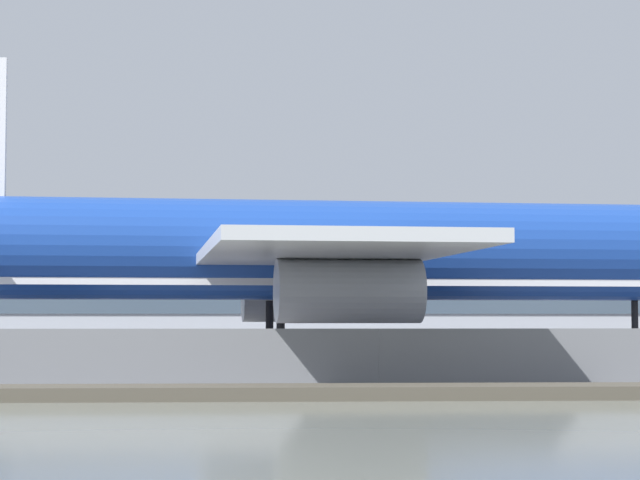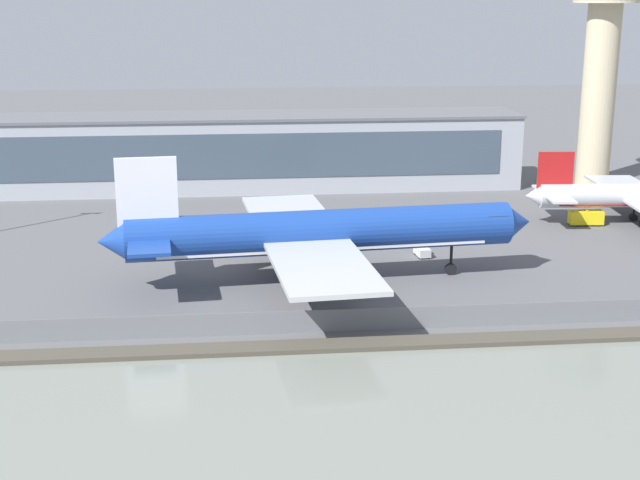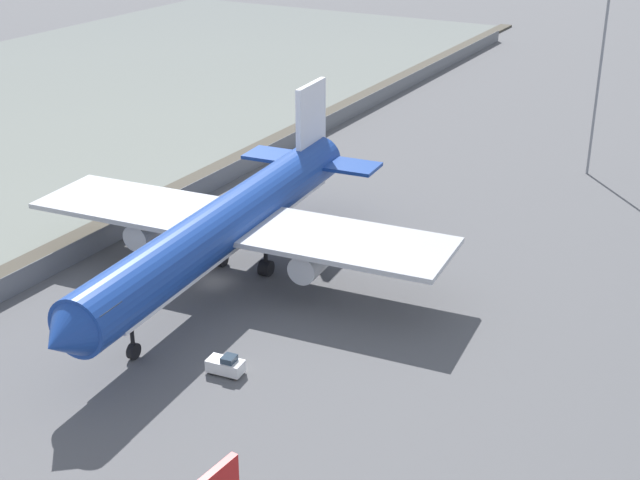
# 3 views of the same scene
# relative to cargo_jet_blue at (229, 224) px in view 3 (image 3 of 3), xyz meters

# --- Properties ---
(ground_plane) EXTENTS (500.00, 500.00, 0.00)m
(ground_plane) POSITION_rel_cargo_jet_blue_xyz_m (1.21, -1.25, -6.38)
(ground_plane) COLOR #565659
(shoreline_seawall) EXTENTS (320.00, 3.00, 0.50)m
(shoreline_seawall) POSITION_rel_cargo_jet_blue_xyz_m (1.21, -21.75, -6.13)
(shoreline_seawall) COLOR #474238
(shoreline_seawall) RESTS_ON ground
(perimeter_fence) EXTENTS (280.00, 0.10, 2.52)m
(perimeter_fence) POSITION_rel_cargo_jet_blue_xyz_m (1.21, -17.25, -5.12)
(perimeter_fence) COLOR slate
(perimeter_fence) RESTS_ON ground
(cargo_jet_blue) EXTENTS (54.88, 46.98, 16.70)m
(cargo_jet_blue) POSITION_rel_cargo_jet_blue_xyz_m (0.00, 0.00, 0.00)
(cargo_jet_blue) COLOR #193D93
(cargo_jet_blue) RESTS_ON ground
(baggage_tug) EXTENTS (1.91, 3.34, 1.80)m
(baggage_tug) POSITION_rel_cargo_jet_blue_xyz_m (15.64, 10.13, -5.57)
(baggage_tug) COLOR white
(baggage_tug) RESTS_ON ground
(apron_light_mast_apron_west) EXTENTS (3.20, 0.40, 25.25)m
(apron_light_mast_apron_west) POSITION_rel_cargo_jet_blue_xyz_m (-52.48, 24.81, 7.56)
(apron_light_mast_apron_west) COLOR gray
(apron_light_mast_apron_west) RESTS_ON ground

